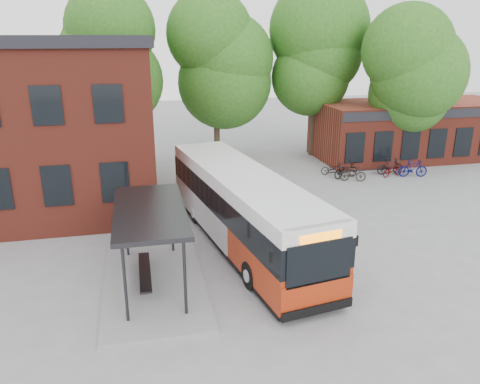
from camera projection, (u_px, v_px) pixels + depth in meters
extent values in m
plane|color=gray|center=(267.00, 259.00, 18.69)|extent=(100.00, 100.00, 0.00)
imported|color=black|center=(333.00, 168.00, 29.99)|extent=(1.60, 0.68, 0.82)
imported|color=black|center=(353.00, 174.00, 28.57)|extent=(1.65, 1.03, 0.96)
imported|color=black|center=(346.00, 170.00, 29.27)|extent=(2.01, 1.24, 1.00)
imported|color=black|center=(390.00, 166.00, 29.99)|extent=(1.79, 0.54, 1.07)
imported|color=#510406|center=(392.00, 170.00, 29.56)|extent=(1.66, 0.95, 0.82)
imported|color=#050B4D|center=(413.00, 168.00, 29.44)|extent=(1.89, 0.88, 1.10)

